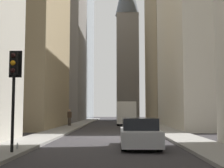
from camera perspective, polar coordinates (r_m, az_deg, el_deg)
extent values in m
plane|color=#302D30|center=(20.42, 0.05, -9.97)|extent=(135.00, 135.00, 0.00)
cube|color=gray|center=(20.98, -12.51, -9.52)|extent=(90.00, 2.20, 0.14)
cube|color=gray|center=(20.83, 12.70, -9.55)|extent=(90.00, 2.20, 0.14)
cube|color=#9E8966|center=(51.94, 12.58, 10.32)|extent=(17.40, 10.00, 30.78)
cube|color=beige|center=(35.02, 18.38, 11.36)|extent=(15.64, 10.00, 22.96)
cube|color=gray|center=(54.31, -10.74, 8.08)|extent=(12.44, 10.00, 27.97)
cube|color=gray|center=(59.45, 2.91, 3.19)|extent=(4.25, 4.25, 20.48)
cube|color=silver|center=(37.62, 2.64, -5.34)|extent=(4.60, 2.25, 2.60)
cube|color=#38383D|center=(40.82, 2.52, -5.81)|extent=(1.90, 2.25, 1.90)
cube|color=black|center=(40.82, 2.51, -4.97)|extent=(1.92, 2.09, 0.64)
cylinder|color=black|center=(40.87, 3.91, -6.86)|extent=(0.88, 0.28, 0.88)
cylinder|color=black|center=(40.82, 1.13, -6.87)|extent=(0.88, 0.28, 0.88)
cylinder|color=black|center=(36.28, 4.28, -7.09)|extent=(0.88, 0.28, 0.88)
cylinder|color=black|center=(36.23, 1.14, -7.10)|extent=(0.88, 0.28, 0.88)
cube|color=#B7BABF|center=(14.90, 5.15, -9.76)|extent=(4.30, 1.78, 0.70)
cube|color=black|center=(14.66, 5.19, -7.41)|extent=(2.10, 1.58, 0.54)
cylinder|color=black|center=(16.33, 7.58, -10.04)|extent=(0.64, 0.22, 0.64)
cylinder|color=black|center=(16.23, 2.02, -10.11)|extent=(0.64, 0.22, 0.64)
cylinder|color=black|center=(13.66, 8.89, -11.02)|extent=(0.64, 0.22, 0.64)
cylinder|color=black|center=(13.54, 2.22, -11.13)|extent=(0.64, 0.22, 0.64)
cylinder|color=black|center=(12.80, -18.02, -5.16)|extent=(0.12, 0.12, 3.07)
cube|color=black|center=(12.94, -17.78, 3.67)|extent=(0.28, 0.32, 0.90)
cube|color=black|center=(13.08, -17.56, 3.57)|extent=(0.03, 0.52, 1.10)
sphere|color=black|center=(12.84, -17.97, 5.10)|extent=(0.20, 0.20, 0.20)
sphere|color=orange|center=(12.79, -18.01, 3.77)|extent=(0.20, 0.20, 0.20)
sphere|color=black|center=(12.75, -18.05, 2.44)|extent=(0.20, 0.20, 0.20)
cylinder|color=#473D33|center=(33.71, -7.80, -6.99)|extent=(0.16, 0.16, 0.87)
cylinder|color=#473D33|center=(33.74, -8.08, -6.98)|extent=(0.16, 0.16, 0.87)
cube|color=#4C3828|center=(33.70, -7.92, -5.69)|extent=(0.26, 0.44, 0.65)
sphere|color=tan|center=(33.70, -7.91, -4.88)|extent=(0.22, 0.22, 0.22)
cylinder|color=#999EA3|center=(13.87, -17.26, -11.10)|extent=(0.07, 0.07, 0.20)
cylinder|color=#999EA3|center=(13.86, -17.24, -10.54)|extent=(0.03, 0.03, 0.07)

